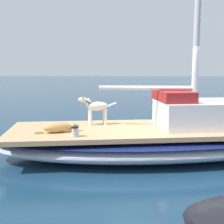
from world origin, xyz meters
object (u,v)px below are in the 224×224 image
Objects in this scene: dog_tan at (59,127)px; deck_winch at (75,132)px; dog_white at (96,107)px; sailboat_main at (155,141)px.

dog_tan reaches higher than deck_winch.
dog_white is 1.02× the size of dog_tan.
dog_tan is 0.55m from deck_winch.
dog_tan is at bearing -37.04° from dog_white.
deck_winch is (1.01, -1.68, 0.42)m from sailboat_main.
sailboat_main is 2.00m from deck_winch.
deck_winch is at bearing 48.37° from dog_tan.
sailboat_main is at bearing 120.96° from deck_winch.
deck_winch reaches higher than sailboat_main.
dog_tan is (0.64, -2.09, 0.43)m from sailboat_main.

